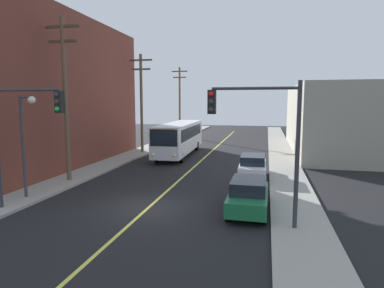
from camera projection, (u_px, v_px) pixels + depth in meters
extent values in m
plane|color=black|center=(149.00, 207.00, 16.88)|extent=(120.00, 120.00, 0.00)
cube|color=gray|center=(108.00, 164.00, 28.13)|extent=(2.50, 90.00, 0.15)
cube|color=gray|center=(286.00, 172.00, 24.98)|extent=(2.50, 90.00, 0.15)
cube|color=#D8CC4C|center=(204.00, 158.00, 31.40)|extent=(0.16, 60.00, 0.01)
cube|color=brown|center=(26.00, 93.00, 27.16)|extent=(10.00, 21.70, 12.10)
cube|color=black|center=(84.00, 149.00, 26.64)|extent=(0.06, 15.19, 1.30)
cube|color=black|center=(82.00, 108.00, 26.24)|extent=(0.06, 15.19, 1.30)
cube|color=black|center=(80.00, 67.00, 25.84)|extent=(0.06, 15.19, 1.30)
cube|color=gray|center=(351.00, 119.00, 35.38)|extent=(12.00, 21.45, 6.98)
cube|color=black|center=(292.00, 136.00, 36.91)|extent=(0.06, 15.02, 1.30)
cube|color=black|center=(293.00, 106.00, 36.50)|extent=(0.06, 15.02, 1.30)
cube|color=silver|center=(180.00, 137.00, 33.37)|extent=(2.94, 12.08, 2.75)
cube|color=black|center=(164.00, 138.00, 27.48)|extent=(2.35, 0.16, 1.40)
cube|color=black|center=(191.00, 126.00, 39.12)|extent=(2.30, 0.15, 1.10)
cube|color=black|center=(168.00, 131.00, 33.54)|extent=(0.39, 10.20, 1.10)
cube|color=black|center=(192.00, 132.00, 33.07)|extent=(0.39, 10.20, 1.10)
cube|color=orange|center=(163.00, 131.00, 27.41)|extent=(1.79, 0.12, 0.30)
sphere|color=#F9D872|center=(153.00, 155.00, 27.79)|extent=(0.24, 0.24, 0.24)
sphere|color=#F9D872|center=(174.00, 156.00, 27.46)|extent=(0.24, 0.24, 0.24)
cylinder|color=black|center=(157.00, 156.00, 29.65)|extent=(0.33, 1.01, 1.00)
cylinder|color=black|center=(182.00, 157.00, 29.24)|extent=(0.33, 1.01, 1.00)
cylinder|color=black|center=(177.00, 145.00, 37.16)|extent=(0.33, 1.01, 1.00)
cylinder|color=black|center=(197.00, 146.00, 36.74)|extent=(0.33, 1.01, 1.00)
cube|color=#196038|center=(248.00, 198.00, 16.11)|extent=(1.86, 4.42, 0.70)
cube|color=black|center=(249.00, 185.00, 16.03)|extent=(1.65, 2.49, 0.60)
cylinder|color=black|center=(228.00, 214.00, 14.89)|extent=(0.23, 0.64, 0.64)
cylinder|color=black|center=(264.00, 217.00, 14.52)|extent=(0.23, 0.64, 0.64)
cylinder|color=black|center=(235.00, 196.00, 17.79)|extent=(0.23, 0.64, 0.64)
cylinder|color=black|center=(266.00, 198.00, 17.42)|extent=(0.23, 0.64, 0.64)
cube|color=silver|center=(253.00, 168.00, 23.36)|extent=(1.86, 4.43, 0.70)
cube|color=black|center=(253.00, 159.00, 23.27)|extent=(1.66, 2.49, 0.60)
cylinder|color=black|center=(240.00, 178.00, 22.10)|extent=(0.23, 0.64, 0.64)
cylinder|color=black|center=(264.00, 179.00, 21.78)|extent=(0.23, 0.64, 0.64)
cylinder|color=black|center=(242.00, 169.00, 25.02)|extent=(0.23, 0.64, 0.64)
cylinder|color=black|center=(264.00, 170.00, 24.69)|extent=(0.23, 0.64, 0.64)
cylinder|color=brown|center=(66.00, 101.00, 21.62)|extent=(0.28, 0.28, 10.48)
cube|color=#4C3D2D|center=(62.00, 27.00, 21.04)|extent=(2.40, 0.16, 0.16)
cube|color=#4C3D2D|center=(63.00, 41.00, 21.15)|extent=(2.00, 0.16, 0.16)
cylinder|color=brown|center=(141.00, 104.00, 34.13)|extent=(0.28, 0.28, 9.93)
cube|color=#4C3D2D|center=(141.00, 60.00, 33.58)|extent=(2.40, 0.16, 0.16)
cube|color=#4C3D2D|center=(141.00, 69.00, 33.70)|extent=(2.00, 0.16, 0.16)
cylinder|color=brown|center=(180.00, 102.00, 51.13)|extent=(0.28, 0.28, 10.35)
cube|color=#4C3D2D|center=(180.00, 71.00, 50.56)|extent=(2.40, 0.16, 0.16)
cube|color=#4C3D2D|center=(180.00, 77.00, 50.67)|extent=(2.00, 0.16, 0.16)
cylinder|color=#2D2D33|center=(25.00, 90.00, 15.34)|extent=(3.50, 0.12, 0.12)
cube|color=black|center=(60.00, 102.00, 15.03)|extent=(0.32, 0.36, 1.00)
sphere|color=#2D2D2D|center=(57.00, 95.00, 14.81)|extent=(0.22, 0.22, 0.22)
sphere|color=#2D2D2D|center=(57.00, 102.00, 14.85)|extent=(0.22, 0.22, 0.22)
sphere|color=green|center=(57.00, 109.00, 14.89)|extent=(0.22, 0.22, 0.22)
cylinder|color=#2D2D33|center=(297.00, 156.00, 13.41)|extent=(0.18, 0.18, 6.00)
cylinder|color=#2D2D33|center=(255.00, 88.00, 13.45)|extent=(3.50, 0.12, 0.12)
cube|color=black|center=(212.00, 102.00, 13.90)|extent=(0.32, 0.36, 1.00)
sphere|color=red|center=(211.00, 94.00, 13.68)|extent=(0.22, 0.22, 0.22)
sphere|color=#2D2D2D|center=(211.00, 102.00, 13.72)|extent=(0.22, 0.22, 0.22)
sphere|color=#2D2D2D|center=(211.00, 110.00, 13.76)|extent=(0.22, 0.22, 0.22)
cylinder|color=#38383D|center=(23.00, 147.00, 17.91)|extent=(0.16, 0.16, 5.50)
cylinder|color=#38383D|center=(26.00, 97.00, 17.50)|extent=(0.70, 0.10, 0.10)
sphere|color=#EAE5C6|center=(32.00, 100.00, 17.45)|extent=(0.40, 0.40, 0.40)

